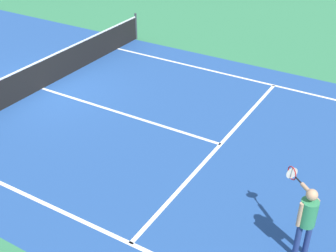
# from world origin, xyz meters

# --- Properties ---
(ground_plane) EXTENTS (60.00, 60.00, 0.00)m
(ground_plane) POSITION_xyz_m (0.00, 0.00, 0.00)
(ground_plane) COLOR #337F51
(court_surface_inbounds) EXTENTS (10.62, 24.40, 0.00)m
(court_surface_inbounds) POSITION_xyz_m (0.00, 0.00, 0.00)
(court_surface_inbounds) COLOR #234C93
(court_surface_inbounds) RESTS_ON ground_plane
(line_sideline_left) EXTENTS (0.10, 11.89, 0.01)m
(line_sideline_left) POSITION_xyz_m (-4.11, -5.95, 0.00)
(line_sideline_left) COLOR white
(line_sideline_left) RESTS_ON ground_plane
(line_sideline_right) EXTENTS (0.10, 11.89, 0.01)m
(line_sideline_right) POSITION_xyz_m (4.11, -5.95, 0.00)
(line_sideline_right) COLOR white
(line_sideline_right) RESTS_ON ground_plane
(line_service_near) EXTENTS (8.22, 0.10, 0.01)m
(line_service_near) POSITION_xyz_m (0.00, -6.40, 0.00)
(line_service_near) COLOR white
(line_service_near) RESTS_ON ground_plane
(line_center_service) EXTENTS (0.10, 6.40, 0.01)m
(line_center_service) POSITION_xyz_m (0.00, -3.20, 0.00)
(line_center_service) COLOR white
(line_center_service) RESTS_ON ground_plane
(net) EXTENTS (10.90, 0.09, 1.07)m
(net) POSITION_xyz_m (0.00, 0.00, 0.49)
(net) COLOR #33383D
(net) RESTS_ON ground_plane
(player_near) EXTENTS (0.97, 0.82, 1.56)m
(player_near) POSITION_xyz_m (-2.64, -9.29, 0.96)
(player_near) COLOR navy
(player_near) RESTS_ON ground_plane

